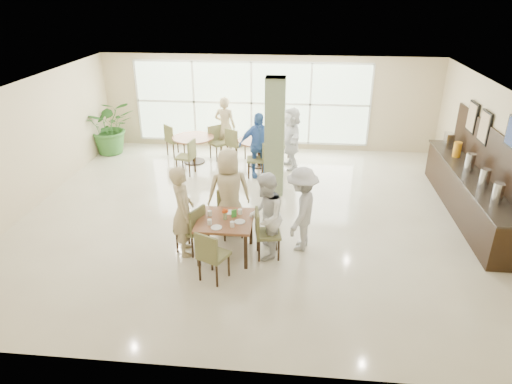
# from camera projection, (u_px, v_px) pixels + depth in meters

# --- Properties ---
(ground) EXTENTS (10.00, 10.00, 0.00)m
(ground) POSITION_uv_depth(u_px,v_px,m) (252.00, 214.00, 10.16)
(ground) COLOR beige
(ground) RESTS_ON ground
(room_shell) EXTENTS (10.00, 10.00, 10.00)m
(room_shell) POSITION_uv_depth(u_px,v_px,m) (252.00, 141.00, 9.44)
(room_shell) COLOR white
(room_shell) RESTS_ON ground
(window_bank) EXTENTS (7.00, 0.04, 7.00)m
(window_bank) POSITION_uv_depth(u_px,v_px,m) (251.00, 103.00, 13.64)
(window_bank) COLOR silver
(window_bank) RESTS_ON ground
(column) EXTENTS (0.45, 0.45, 2.80)m
(column) POSITION_uv_depth(u_px,v_px,m) (275.00, 138.00, 10.62)
(column) COLOR #64714F
(column) RESTS_ON ground
(main_table) EXTENTS (1.02, 1.02, 0.75)m
(main_table) POSITION_uv_depth(u_px,v_px,m) (225.00, 223.00, 8.38)
(main_table) COLOR brown
(main_table) RESTS_ON ground
(round_table_left) EXTENTS (1.16, 1.16, 0.75)m
(round_table_left) POSITION_uv_depth(u_px,v_px,m) (193.00, 142.00, 12.84)
(round_table_left) COLOR brown
(round_table_left) RESTS_ON ground
(round_table_right) EXTENTS (1.19, 1.19, 0.75)m
(round_table_right) POSITION_uv_depth(u_px,v_px,m) (259.00, 145.00, 12.61)
(round_table_right) COLOR brown
(round_table_right) RESTS_ON ground
(chairs_main_table) EXTENTS (2.04, 2.09, 0.95)m
(chairs_main_table) POSITION_uv_depth(u_px,v_px,m) (226.00, 232.00, 8.47)
(chairs_main_table) COLOR brown
(chairs_main_table) RESTS_ON ground
(chairs_table_left) EXTENTS (1.95, 1.94, 0.95)m
(chairs_table_left) POSITION_uv_depth(u_px,v_px,m) (193.00, 146.00, 12.87)
(chairs_table_left) COLOR brown
(chairs_table_left) RESTS_ON ground
(chairs_table_right) EXTENTS (1.92, 1.74, 0.95)m
(chairs_table_right) POSITION_uv_depth(u_px,v_px,m) (258.00, 149.00, 12.67)
(chairs_table_right) COLOR brown
(chairs_table_right) RESTS_ON ground
(tabletop_clutter) EXTENTS (0.73, 0.80, 0.21)m
(tabletop_clutter) POSITION_uv_depth(u_px,v_px,m) (226.00, 217.00, 8.30)
(tabletop_clutter) COLOR white
(tabletop_clutter) RESTS_ON main_table
(buffet_counter) EXTENTS (0.64, 4.70, 1.95)m
(buffet_counter) POSITION_uv_depth(u_px,v_px,m) (468.00, 191.00, 9.96)
(buffet_counter) COLOR black
(buffet_counter) RESTS_ON ground
(framed_art_a) EXTENTS (0.05, 0.55, 0.70)m
(framed_art_a) POSITION_uv_depth(u_px,v_px,m) (484.00, 127.00, 9.84)
(framed_art_a) COLOR black
(framed_art_a) RESTS_ON ground
(framed_art_b) EXTENTS (0.05, 0.55, 0.70)m
(framed_art_b) POSITION_uv_depth(u_px,v_px,m) (472.00, 117.00, 10.56)
(framed_art_b) COLOR black
(framed_art_b) RESTS_ON ground
(potted_plant) EXTENTS (1.87, 1.87, 1.62)m
(potted_plant) POSITION_uv_depth(u_px,v_px,m) (110.00, 127.00, 13.47)
(potted_plant) COLOR #35712D
(potted_plant) RESTS_ON ground
(teen_left) EXTENTS (0.61, 0.74, 1.75)m
(teen_left) POSITION_uv_depth(u_px,v_px,m) (183.00, 211.00, 8.37)
(teen_left) COLOR tan
(teen_left) RESTS_ON ground
(teen_far) EXTENTS (0.97, 0.70, 1.79)m
(teen_far) POSITION_uv_depth(u_px,v_px,m) (229.00, 192.00, 9.09)
(teen_far) COLOR tan
(teen_far) RESTS_ON ground
(teen_right) EXTENTS (0.64, 0.82, 1.66)m
(teen_right) POSITION_uv_depth(u_px,v_px,m) (265.00, 217.00, 8.28)
(teen_right) COLOR white
(teen_right) RESTS_ON ground
(teen_standing) EXTENTS (0.85, 1.18, 1.65)m
(teen_standing) POSITION_uv_depth(u_px,v_px,m) (301.00, 209.00, 8.54)
(teen_standing) COLOR #AFAFB1
(teen_standing) RESTS_ON ground
(adult_a) EXTENTS (1.13, 0.85, 1.72)m
(adult_a) POSITION_uv_depth(u_px,v_px,m) (258.00, 145.00, 11.80)
(adult_a) COLOR #3E6BBA
(adult_a) RESTS_ON ground
(adult_b) EXTENTS (1.13, 1.70, 1.69)m
(adult_b) POSITION_uv_depth(u_px,v_px,m) (291.00, 138.00, 12.38)
(adult_b) COLOR white
(adult_b) RESTS_ON ground
(adult_standing) EXTENTS (0.71, 0.54, 1.75)m
(adult_standing) POSITION_uv_depth(u_px,v_px,m) (225.00, 126.00, 13.26)
(adult_standing) COLOR tan
(adult_standing) RESTS_ON ground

